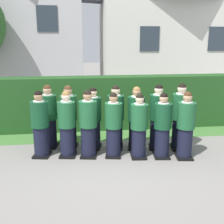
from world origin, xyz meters
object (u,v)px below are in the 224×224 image
object	(u,v)px
student_front_row_2	(88,125)
student_rear_row_2	(93,120)
student_front_row_0	(40,126)
student_front_row_4	(139,128)
student_rear_row_1	(69,119)
student_rear_row_6	(180,118)
student_front_row_1	(67,126)
student_rear_row_5	(158,118)
student_front_row_5	(162,127)
student_rear_row_0	(49,118)
student_front_row_6	(186,127)
student_rear_row_4	(136,119)
student_front_row_3	(113,126)
student_rear_row_3	(116,118)

from	to	relation	value
student_front_row_2	student_rear_row_2	world-z (taller)	student_front_row_2
student_front_row_0	student_front_row_4	size ratio (longest dim) A/B	1.04
student_rear_row_1	student_rear_row_6	world-z (taller)	student_rear_row_6
student_front_row_1	student_rear_row_5	distance (m)	2.32
student_front_row_1	student_rear_row_5	world-z (taller)	student_rear_row_5
student_front_row_5	student_rear_row_0	size ratio (longest dim) A/B	0.95
student_front_row_6	student_rear_row_5	bearing A→B (deg)	124.66
student_rear_row_0	student_rear_row_4	bearing A→B (deg)	-9.56
student_front_row_0	student_rear_row_6	size ratio (longest dim) A/B	0.94
student_front_row_5	student_rear_row_4	distance (m)	0.82
student_front_row_1	student_front_row_2	distance (m)	0.51
student_front_row_4	student_front_row_3	bearing A→B (deg)	166.15
student_front_row_2	student_rear_row_1	bearing A→B (deg)	126.16
student_rear_row_0	student_front_row_3	bearing A→B (deg)	-27.42
student_front_row_4	student_rear_row_1	distance (m)	1.88
student_front_row_1	student_front_row_5	distance (m)	2.29
student_front_row_1	student_rear_row_2	bearing A→B (deg)	34.21
student_front_row_3	student_rear_row_3	size ratio (longest dim) A/B	0.95
student_front_row_6	student_rear_row_1	bearing A→B (deg)	159.38
student_front_row_0	student_rear_row_0	world-z (taller)	student_rear_row_0
student_rear_row_1	student_rear_row_4	world-z (taller)	student_rear_row_1
student_front_row_5	student_rear_row_2	size ratio (longest dim) A/B	0.98
student_front_row_2	student_rear_row_0	size ratio (longest dim) A/B	0.98
student_front_row_4	student_front_row_5	xyz separation A→B (m)	(0.56, -0.06, 0.01)
student_front_row_4	student_front_row_6	distance (m)	1.10
student_front_row_2	student_front_row_6	distance (m)	2.32
student_rear_row_1	student_rear_row_4	bearing A→B (deg)	-8.82
student_rear_row_5	student_front_row_0	bearing A→B (deg)	-177.27
student_front_row_0	student_rear_row_5	bearing A→B (deg)	2.73
student_front_row_4	student_front_row_5	bearing A→B (deg)	-5.69
student_rear_row_0	student_rear_row_3	xyz separation A→B (m)	(1.72, -0.27, -0.00)
student_rear_row_1	student_rear_row_2	bearing A→B (deg)	-9.83
student_front_row_2	student_rear_row_5	bearing A→B (deg)	9.42
student_rear_row_4	student_front_row_5	bearing A→B (deg)	-52.25
student_rear_row_3	student_rear_row_4	distance (m)	0.53
student_front_row_4	student_rear_row_6	xyz separation A→B (m)	(1.18, 0.43, 0.08)
student_rear_row_2	student_rear_row_4	xyz separation A→B (m)	(1.10, -0.16, 0.01)
student_front_row_1	student_rear_row_4	world-z (taller)	student_rear_row_4
student_rear_row_6	student_rear_row_2	bearing A→B (deg)	171.69
student_rear_row_1	student_rear_row_2	xyz separation A→B (m)	(0.62, -0.11, -0.02)
student_front_row_2	student_front_row_6	bearing A→B (deg)	-9.79
student_front_row_2	student_rear_row_3	bearing A→B (deg)	33.32
student_rear_row_0	student_rear_row_6	size ratio (longest dim) A/B	0.97
student_front_row_1	student_rear_row_5	bearing A→B (deg)	5.31
student_front_row_1	student_front_row_6	bearing A→B (deg)	-9.73
student_front_row_1	student_rear_row_0	bearing A→B (deg)	125.87
student_front_row_1	student_front_row_0	bearing A→B (deg)	173.34
student_front_row_1	student_rear_row_3	size ratio (longest dim) A/B	0.97
student_front_row_2	student_rear_row_4	size ratio (longest dim) A/B	1.00
student_rear_row_0	student_front_row_5	bearing A→B (deg)	-20.51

